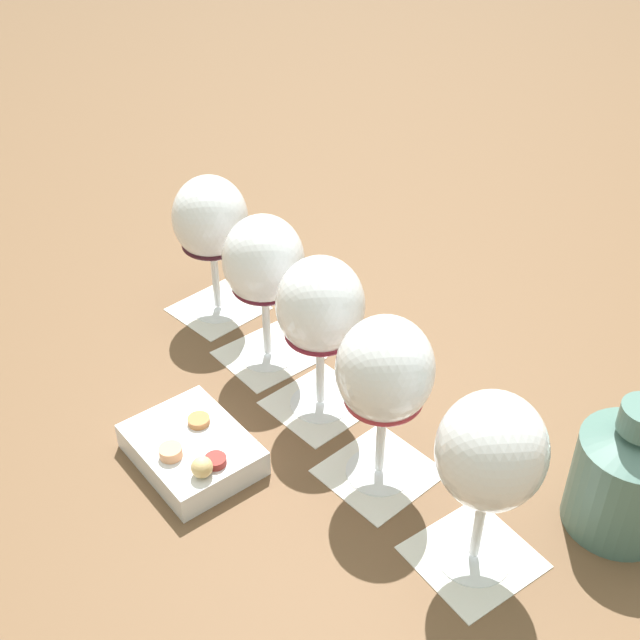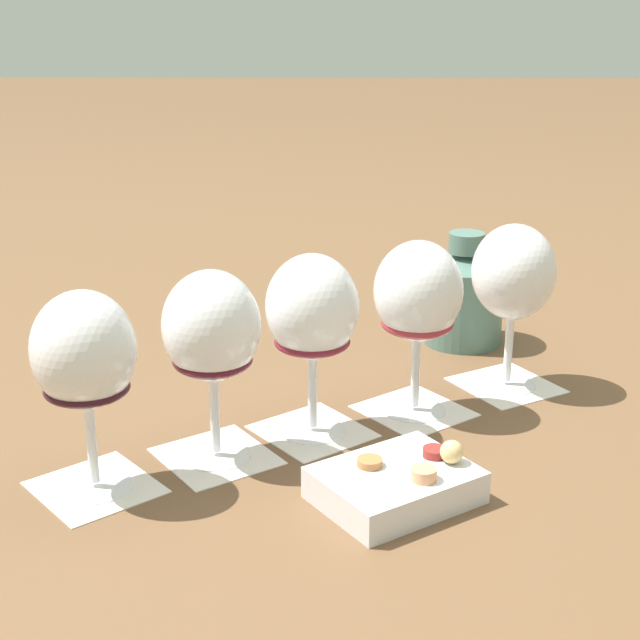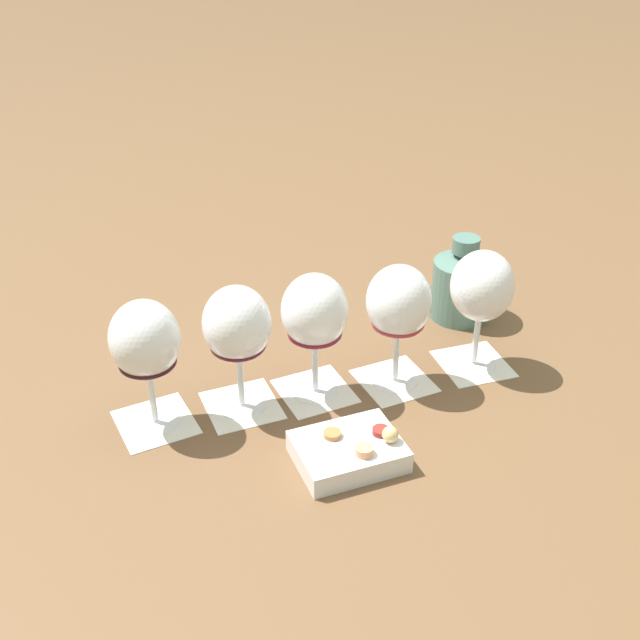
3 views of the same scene
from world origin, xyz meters
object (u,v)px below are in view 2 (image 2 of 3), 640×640
at_px(wine_glass_3, 212,334).
at_px(wine_glass_1, 418,298).
at_px(wine_glass_4, 84,358).
at_px(ceramic_vase, 464,295).
at_px(wine_glass_2, 312,315).
at_px(wine_glass_0, 513,279).
at_px(snack_dish, 397,484).

bearing_deg(wine_glass_3, wine_glass_1, -151.66).
height_order(wine_glass_3, wine_glass_4, same).
xyz_separation_m(wine_glass_1, ceramic_vase, (-0.08, -0.23, -0.07)).
bearing_deg(wine_glass_2, wine_glass_3, 30.19).
xyz_separation_m(wine_glass_3, wine_glass_4, (0.11, 0.07, 0.00)).
distance_m(wine_glass_3, ceramic_vase, 0.46).
distance_m(wine_glass_4, ceramic_vase, 0.58).
distance_m(wine_glass_0, ceramic_vase, 0.17).
xyz_separation_m(wine_glass_0, wine_glass_1, (0.12, 0.08, 0.00)).
bearing_deg(wine_glass_0, wine_glass_3, 30.00).
relative_size(wine_glass_2, ceramic_vase, 1.30).
height_order(wine_glass_0, wine_glass_2, same).
bearing_deg(snack_dish, wine_glass_1, -99.19).
bearing_deg(wine_glass_4, snack_dish, 176.27).
bearing_deg(wine_glass_1, wine_glass_0, -147.11).
height_order(wine_glass_0, wine_glass_3, same).
bearing_deg(wine_glass_3, wine_glass_0, -150.00).
xyz_separation_m(wine_glass_2, wine_glass_4, (0.21, 0.12, -0.00)).
bearing_deg(wine_glass_0, wine_glass_2, 29.92).
height_order(ceramic_vase, snack_dish, ceramic_vase).
xyz_separation_m(wine_glass_2, wine_glass_3, (0.10, 0.06, -0.00)).
relative_size(wine_glass_3, wine_glass_4, 1.00).
height_order(wine_glass_3, snack_dish, wine_glass_3).
distance_m(wine_glass_1, ceramic_vase, 0.25).
relative_size(wine_glass_4, snack_dish, 1.11).
xyz_separation_m(wine_glass_3, ceramic_vase, (-0.30, -0.34, -0.07)).
bearing_deg(wine_glass_4, wine_glass_0, -149.69).
bearing_deg(wine_glass_0, wine_glass_1, 32.89).
relative_size(wine_glass_1, snack_dish, 1.11).
bearing_deg(ceramic_vase, wine_glass_3, 49.24).
xyz_separation_m(wine_glass_1, wine_glass_4, (0.33, 0.18, 0.00)).
bearing_deg(wine_glass_1, wine_glass_4, 29.34).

